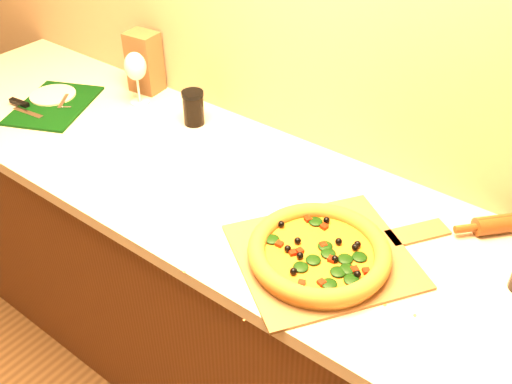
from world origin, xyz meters
name	(u,v)px	position (x,y,z in m)	size (l,w,h in m)	color
cabinet	(258,309)	(0.00, 1.43, 0.43)	(2.80, 0.65, 0.86)	#4E2810
countertop	(258,202)	(0.00, 1.43, 0.88)	(2.84, 0.68, 0.04)	beige
pizza_peel	(329,254)	(0.28, 1.34, 0.90)	(0.53, 0.57, 0.01)	brown
pizza	(319,252)	(0.27, 1.31, 0.93)	(0.34, 0.34, 0.05)	#B07B2C
cutting_board	(53,105)	(-0.88, 1.40, 0.91)	(0.35, 0.39, 0.02)	black
bottle_cap	(35,105)	(-0.93, 1.36, 0.90)	(0.03, 0.03, 0.01)	black
wine_glass	(135,68)	(-0.66, 1.61, 1.03)	(0.08, 0.08, 0.19)	silver
paper_bag	(145,62)	(-0.71, 1.69, 1.01)	(0.11, 0.09, 0.22)	brown
dark_jar	(193,108)	(-0.41, 1.62, 0.96)	(0.07, 0.07, 0.12)	black
side_plate	(53,96)	(-0.93, 1.44, 0.91)	(0.16, 0.16, 0.01)	beige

